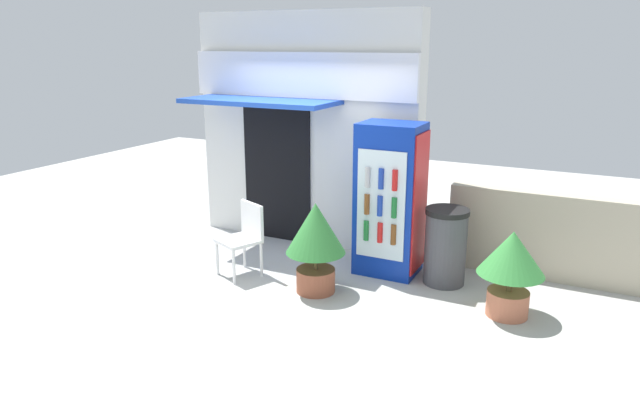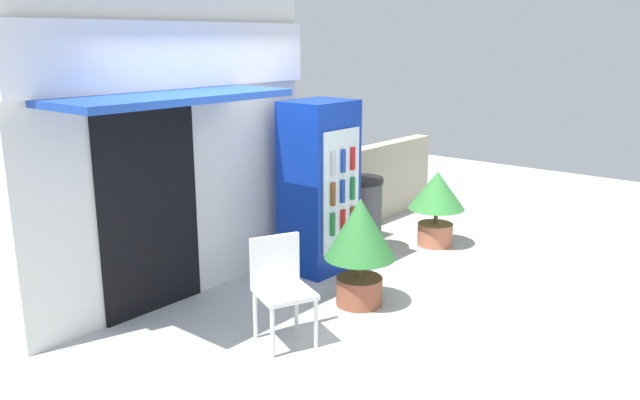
{
  "view_description": "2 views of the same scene",
  "coord_description": "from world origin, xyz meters",
  "px_view_note": "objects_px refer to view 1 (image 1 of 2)",
  "views": [
    {
      "loc": [
        3.33,
        -5.32,
        2.74
      ],
      "look_at": [
        0.43,
        0.5,
        0.95
      ],
      "focal_mm": 32.32,
      "sensor_mm": 36.0,
      "label": 1
    },
    {
      "loc": [
        -4.03,
        -3.28,
        2.48
      ],
      "look_at": [
        0.49,
        0.47,
        0.98
      ],
      "focal_mm": 36.03,
      "sensor_mm": 36.0,
      "label": 2
    }
  ],
  "objects_px": {
    "plastic_chair": "(244,234)",
    "trash_bin": "(445,246)",
    "drink_cooler": "(390,200)",
    "potted_plant_near_shop": "(316,237)",
    "potted_plant_curbside": "(511,263)"
  },
  "relations": [
    {
      "from": "drink_cooler",
      "to": "potted_plant_near_shop",
      "type": "xyz_separation_m",
      "value": [
        -0.53,
        -0.93,
        -0.27
      ]
    },
    {
      "from": "potted_plant_near_shop",
      "to": "potted_plant_curbside",
      "type": "xyz_separation_m",
      "value": [
        2.04,
        0.35,
        -0.07
      ]
    },
    {
      "from": "plastic_chair",
      "to": "potted_plant_curbside",
      "type": "distance_m",
      "value": 3.06
    },
    {
      "from": "potted_plant_near_shop",
      "to": "potted_plant_curbside",
      "type": "relative_size",
      "value": 1.14
    },
    {
      "from": "drink_cooler",
      "to": "potted_plant_curbside",
      "type": "distance_m",
      "value": 1.65
    },
    {
      "from": "drink_cooler",
      "to": "potted_plant_curbside",
      "type": "xyz_separation_m",
      "value": [
        1.51,
        -0.57,
        -0.34
      ]
    },
    {
      "from": "potted_plant_near_shop",
      "to": "plastic_chair",
      "type": "bearing_deg",
      "value": 175.45
    },
    {
      "from": "trash_bin",
      "to": "plastic_chair",
      "type": "bearing_deg",
      "value": -160.18
    },
    {
      "from": "plastic_chair",
      "to": "potted_plant_curbside",
      "type": "relative_size",
      "value": 0.96
    },
    {
      "from": "plastic_chair",
      "to": "potted_plant_near_shop",
      "type": "xyz_separation_m",
      "value": [
        1.0,
        -0.08,
        0.14
      ]
    },
    {
      "from": "plastic_chair",
      "to": "trash_bin",
      "type": "height_order",
      "value": "trash_bin"
    },
    {
      "from": "plastic_chair",
      "to": "trash_bin",
      "type": "xyz_separation_m",
      "value": [
        2.24,
        0.81,
        -0.06
      ]
    },
    {
      "from": "plastic_chair",
      "to": "potted_plant_curbside",
      "type": "xyz_separation_m",
      "value": [
        3.05,
        0.27,
        0.07
      ]
    },
    {
      "from": "drink_cooler",
      "to": "plastic_chair",
      "type": "distance_m",
      "value": 1.8
    },
    {
      "from": "potted_plant_near_shop",
      "to": "potted_plant_curbside",
      "type": "bearing_deg",
      "value": 9.76
    }
  ]
}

